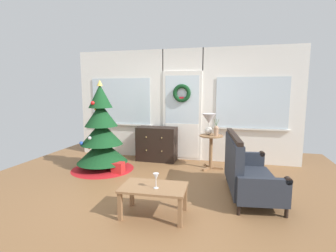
{
  "coord_description": "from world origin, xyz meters",
  "views": [
    {
      "loc": [
        1.16,
        -3.75,
        1.64
      ],
      "look_at": [
        0.05,
        0.55,
        1.0
      ],
      "focal_mm": 27.37,
      "sensor_mm": 36.0,
      "label": 1
    }
  ],
  "objects_px": {
    "settee_sofa": "(246,172)",
    "coffee_table": "(154,190)",
    "dresser_cabinet": "(157,144)",
    "wine_glass": "(156,177)",
    "christmas_tree": "(102,138)",
    "side_table": "(211,145)",
    "table_lamp": "(209,121)",
    "flower_vase": "(216,130)",
    "gift_box": "(118,168)"
  },
  "relations": [
    {
      "from": "settee_sofa",
      "to": "coffee_table",
      "type": "xyz_separation_m",
      "value": [
        -1.18,
        -0.97,
        -0.04
      ]
    },
    {
      "from": "dresser_cabinet",
      "to": "settee_sofa",
      "type": "height_order",
      "value": "settee_sofa"
    },
    {
      "from": "coffee_table",
      "to": "wine_glass",
      "type": "bearing_deg",
      "value": -48.3
    },
    {
      "from": "christmas_tree",
      "to": "side_table",
      "type": "xyz_separation_m",
      "value": [
        2.16,
        0.6,
        -0.15
      ]
    },
    {
      "from": "dresser_cabinet",
      "to": "settee_sofa",
      "type": "xyz_separation_m",
      "value": [
        1.9,
        -1.55,
        -0.01
      ]
    },
    {
      "from": "side_table",
      "to": "coffee_table",
      "type": "bearing_deg",
      "value": -103.71
    },
    {
      "from": "christmas_tree",
      "to": "coffee_table",
      "type": "relative_size",
      "value": 2.11
    },
    {
      "from": "settee_sofa",
      "to": "table_lamp",
      "type": "bearing_deg",
      "value": 118.76
    },
    {
      "from": "christmas_tree",
      "to": "table_lamp",
      "type": "relative_size",
      "value": 4.14
    },
    {
      "from": "dresser_cabinet",
      "to": "side_table",
      "type": "bearing_deg",
      "value": -13.97
    },
    {
      "from": "side_table",
      "to": "wine_glass",
      "type": "bearing_deg",
      "value": -102.25
    },
    {
      "from": "side_table",
      "to": "table_lamp",
      "type": "relative_size",
      "value": 1.6
    },
    {
      "from": "christmas_tree",
      "to": "side_table",
      "type": "distance_m",
      "value": 2.25
    },
    {
      "from": "coffee_table",
      "to": "side_table",
      "type": "bearing_deg",
      "value": 76.29
    },
    {
      "from": "settee_sofa",
      "to": "flower_vase",
      "type": "xyz_separation_m",
      "value": [
        -0.54,
        1.17,
        0.45
      ]
    },
    {
      "from": "side_table",
      "to": "flower_vase",
      "type": "xyz_separation_m",
      "value": [
        0.1,
        -0.06,
        0.32
      ]
    },
    {
      "from": "flower_vase",
      "to": "wine_glass",
      "type": "relative_size",
      "value": 1.79
    },
    {
      "from": "dresser_cabinet",
      "to": "table_lamp",
      "type": "height_order",
      "value": "table_lamp"
    },
    {
      "from": "table_lamp",
      "to": "dresser_cabinet",
      "type": "bearing_deg",
      "value": 167.16
    },
    {
      "from": "christmas_tree",
      "to": "coffee_table",
      "type": "xyz_separation_m",
      "value": [
        1.62,
        -1.61,
        -0.31
      ]
    },
    {
      "from": "table_lamp",
      "to": "wine_glass",
      "type": "xyz_separation_m",
      "value": [
        -0.43,
        -2.3,
        -0.45
      ]
    },
    {
      "from": "side_table",
      "to": "flower_vase",
      "type": "height_order",
      "value": "flower_vase"
    },
    {
      "from": "christmas_tree",
      "to": "gift_box",
      "type": "distance_m",
      "value": 0.71
    },
    {
      "from": "coffee_table",
      "to": "dresser_cabinet",
      "type": "bearing_deg",
      "value": 106.08
    },
    {
      "from": "settee_sofa",
      "to": "coffee_table",
      "type": "bearing_deg",
      "value": -140.44
    },
    {
      "from": "coffee_table",
      "to": "gift_box",
      "type": "height_order",
      "value": "coffee_table"
    },
    {
      "from": "christmas_tree",
      "to": "table_lamp",
      "type": "height_order",
      "value": "christmas_tree"
    },
    {
      "from": "settee_sofa",
      "to": "wine_glass",
      "type": "height_order",
      "value": "settee_sofa"
    },
    {
      "from": "side_table",
      "to": "christmas_tree",
      "type": "bearing_deg",
      "value": -164.53
    },
    {
      "from": "dresser_cabinet",
      "to": "gift_box",
      "type": "distance_m",
      "value": 1.22
    },
    {
      "from": "table_lamp",
      "to": "christmas_tree",
      "type": "bearing_deg",
      "value": -163.1
    },
    {
      "from": "dresser_cabinet",
      "to": "flower_vase",
      "type": "relative_size",
      "value": 2.58
    },
    {
      "from": "coffee_table",
      "to": "wine_glass",
      "type": "relative_size",
      "value": 4.44
    },
    {
      "from": "christmas_tree",
      "to": "flower_vase",
      "type": "relative_size",
      "value": 5.21
    },
    {
      "from": "dresser_cabinet",
      "to": "wine_glass",
      "type": "distance_m",
      "value": 2.69
    },
    {
      "from": "table_lamp",
      "to": "coffee_table",
      "type": "bearing_deg",
      "value": -102.02
    },
    {
      "from": "settee_sofa",
      "to": "table_lamp",
      "type": "distance_m",
      "value": 1.58
    },
    {
      "from": "dresser_cabinet",
      "to": "side_table",
      "type": "xyz_separation_m",
      "value": [
        1.27,
        -0.31,
        0.11
      ]
    },
    {
      "from": "coffee_table",
      "to": "wine_glass",
      "type": "xyz_separation_m",
      "value": [
        0.05,
        -0.05,
        0.2
      ]
    },
    {
      "from": "settee_sofa",
      "to": "side_table",
      "type": "xyz_separation_m",
      "value": [
        -0.64,
        1.23,
        0.12
      ]
    },
    {
      "from": "coffee_table",
      "to": "christmas_tree",
      "type": "bearing_deg",
      "value": 135.21
    },
    {
      "from": "christmas_tree",
      "to": "wine_glass",
      "type": "xyz_separation_m",
      "value": [
        1.67,
        -1.66,
        -0.11
      ]
    },
    {
      "from": "flower_vase",
      "to": "coffee_table",
      "type": "xyz_separation_m",
      "value": [
        -0.64,
        -2.15,
        -0.49
      ]
    },
    {
      "from": "christmas_tree",
      "to": "coffee_table",
      "type": "height_order",
      "value": "christmas_tree"
    },
    {
      "from": "side_table",
      "to": "table_lamp",
      "type": "distance_m",
      "value": 0.49
    },
    {
      "from": "gift_box",
      "to": "coffee_table",
      "type": "bearing_deg",
      "value": -50.27
    },
    {
      "from": "settee_sofa",
      "to": "flower_vase",
      "type": "height_order",
      "value": "flower_vase"
    },
    {
      "from": "christmas_tree",
      "to": "table_lamp",
      "type": "bearing_deg",
      "value": 16.9
    },
    {
      "from": "side_table",
      "to": "gift_box",
      "type": "xyz_separation_m",
      "value": [
        -1.73,
        -0.77,
        -0.39
      ]
    },
    {
      "from": "flower_vase",
      "to": "gift_box",
      "type": "bearing_deg",
      "value": -158.72
    }
  ]
}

